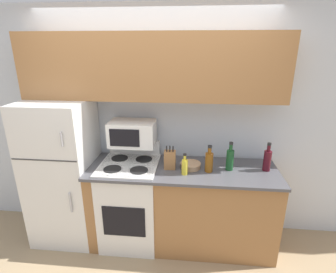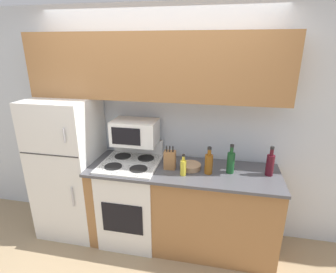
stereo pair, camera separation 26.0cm
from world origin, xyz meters
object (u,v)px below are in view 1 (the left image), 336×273
(bottle_cooking_spray, at_px, (185,166))
(bottle_wine_green, at_px, (230,159))
(refrigerator, at_px, (63,172))
(stove, at_px, (131,201))
(bottle_whiskey, at_px, (209,161))
(bottle_wine_red, at_px, (267,160))
(knife_block, at_px, (170,160))
(bowl, at_px, (191,165))
(microwave, at_px, (133,133))

(bottle_cooking_spray, xyz_separation_m, bottle_wine_green, (0.45, 0.15, 0.03))
(bottle_cooking_spray, relative_size, bottle_wine_green, 0.73)
(refrigerator, bearing_deg, stove, -1.26)
(stove, bearing_deg, bottle_whiskey, -3.20)
(bottle_cooking_spray, bearing_deg, bottle_wine_green, 18.28)
(bottle_cooking_spray, xyz_separation_m, bottle_wine_red, (0.83, 0.17, 0.03))
(knife_block, xyz_separation_m, bottle_wine_green, (0.61, 0.03, 0.02))
(refrigerator, relative_size, bottle_wine_green, 5.36)
(bottle_wine_red, bearing_deg, stove, -178.58)
(bowl, relative_size, bottle_wine_red, 0.72)
(knife_block, xyz_separation_m, bowl, (0.21, 0.03, -0.07))
(refrigerator, distance_m, bottle_whiskey, 1.61)
(bowl, height_order, bottle_wine_red, bottle_wine_red)
(bottle_cooking_spray, relative_size, bottle_whiskey, 0.79)
(microwave, relative_size, bottle_wine_red, 1.61)
(microwave, height_order, bowl, microwave)
(bottle_wine_green, bearing_deg, bowl, -179.56)
(refrigerator, bearing_deg, microwave, 9.32)
(refrigerator, height_order, bottle_whiskey, refrigerator)
(stove, relative_size, bottle_wine_red, 3.70)
(bowl, bearing_deg, bottle_wine_red, 1.81)
(bottle_cooking_spray, bearing_deg, stove, 167.17)
(bowl, relative_size, bottle_whiskey, 0.77)
(bottle_wine_green, bearing_deg, refrigerator, 179.92)
(bottle_wine_green, bearing_deg, microwave, 172.82)
(microwave, xyz_separation_m, bottle_cooking_spray, (0.58, -0.28, -0.23))
(bowl, bearing_deg, refrigerator, 179.77)
(bowl, bearing_deg, bottle_cooking_spray, -110.91)
(microwave, xyz_separation_m, bowl, (0.63, -0.13, -0.29))
(microwave, xyz_separation_m, bottle_wine_green, (1.03, -0.13, -0.20))
(refrigerator, height_order, bottle_cooking_spray, refrigerator)
(knife_block, bearing_deg, stove, 177.48)
(bottle_whiskey, bearing_deg, refrigerator, 177.72)
(stove, height_order, bowl, stove)
(microwave, xyz_separation_m, bottle_wine_red, (1.40, -0.11, -0.20))
(bottle_whiskey, bearing_deg, bottle_wine_red, 7.96)
(knife_block, height_order, bottle_wine_red, bottle_wine_red)
(refrigerator, bearing_deg, bottle_whiskey, -2.28)
(refrigerator, distance_m, bottle_cooking_spray, 1.37)
(refrigerator, height_order, bowl, refrigerator)
(knife_block, height_order, bottle_whiskey, bottle_whiskey)
(stove, bearing_deg, bottle_wine_red, 1.42)
(refrigerator, relative_size, knife_block, 6.38)
(refrigerator, bearing_deg, bottle_wine_green, -0.08)
(bowl, height_order, bottle_cooking_spray, bottle_cooking_spray)
(bowl, xyz_separation_m, bottle_cooking_spray, (-0.06, -0.15, 0.05))
(bottle_cooking_spray, bearing_deg, knife_block, 143.46)
(microwave, bearing_deg, bottle_cooking_spray, -25.86)
(stove, xyz_separation_m, bowl, (0.65, 0.01, 0.47))
(microwave, height_order, knife_block, microwave)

